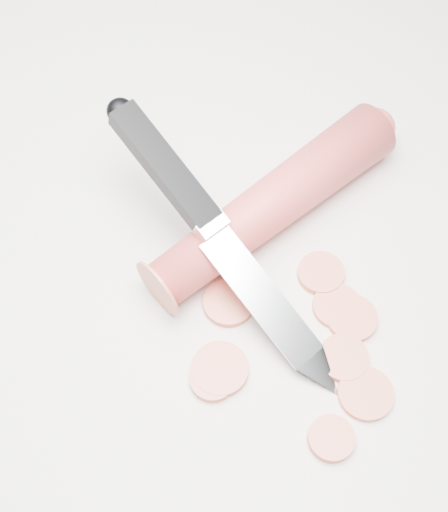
% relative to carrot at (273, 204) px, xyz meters
% --- Properties ---
extents(ground, '(2.40, 2.40, 0.00)m').
position_rel_carrot_xyz_m(ground, '(0.01, -0.03, -0.02)').
color(ground, silver).
rests_on(ground, ground).
extents(carrot, '(0.14, 0.20, 0.04)m').
position_rel_carrot_xyz_m(carrot, '(0.00, 0.00, 0.00)').
color(carrot, '#CD3836').
rests_on(carrot, ground).
extents(carrot_slice_0, '(0.04, 0.04, 0.01)m').
position_rel_carrot_xyz_m(carrot_slice_0, '(0.00, -0.12, -0.02)').
color(carrot_slice_0, '#DF654A').
rests_on(carrot_slice_0, ground).
extents(carrot_slice_1, '(0.03, 0.03, 0.01)m').
position_rel_carrot_xyz_m(carrot_slice_1, '(0.00, -0.13, -0.02)').
color(carrot_slice_1, '#DF654A').
rests_on(carrot_slice_1, ground).
extents(carrot_slice_2, '(0.03, 0.03, 0.01)m').
position_rel_carrot_xyz_m(carrot_slice_2, '(0.05, -0.03, -0.02)').
color(carrot_slice_2, '#DF654A').
rests_on(carrot_slice_2, ground).
extents(carrot_slice_3, '(0.03, 0.03, 0.01)m').
position_rel_carrot_xyz_m(carrot_slice_3, '(0.08, -0.15, -0.02)').
color(carrot_slice_3, '#DF654A').
rests_on(carrot_slice_3, ground).
extents(carrot_slice_4, '(0.04, 0.04, 0.01)m').
position_rel_carrot_xyz_m(carrot_slice_4, '(0.10, -0.11, -0.02)').
color(carrot_slice_4, '#DF654A').
rests_on(carrot_slice_4, ground).
extents(carrot_slice_5, '(0.04, 0.04, 0.01)m').
position_rel_carrot_xyz_m(carrot_slice_5, '(-0.01, -0.08, -0.02)').
color(carrot_slice_5, '#DF654A').
rests_on(carrot_slice_5, ground).
extents(carrot_slice_6, '(0.03, 0.03, 0.01)m').
position_rel_carrot_xyz_m(carrot_slice_6, '(0.08, -0.09, -0.02)').
color(carrot_slice_6, '#DF654A').
rests_on(carrot_slice_6, ground).
extents(carrot_slice_7, '(0.03, 0.03, 0.01)m').
position_rel_carrot_xyz_m(carrot_slice_7, '(0.06, -0.05, -0.02)').
color(carrot_slice_7, '#DF654A').
rests_on(carrot_slice_7, ground).
extents(carrot_slice_8, '(0.03, 0.03, 0.01)m').
position_rel_carrot_xyz_m(carrot_slice_8, '(0.08, -0.06, -0.02)').
color(carrot_slice_8, '#DF654A').
rests_on(carrot_slice_8, ground).
extents(kitchen_knife, '(0.22, 0.14, 0.09)m').
position_rel_carrot_xyz_m(kitchen_knife, '(-0.02, -0.05, 0.02)').
color(kitchen_knife, silver).
rests_on(kitchen_knife, ground).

